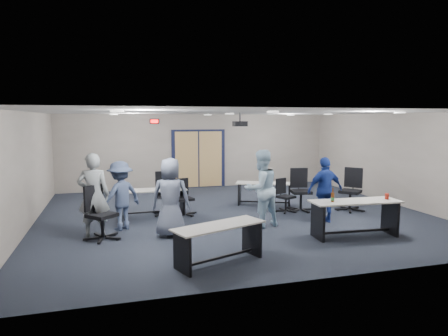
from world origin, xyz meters
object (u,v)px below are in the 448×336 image
object	(u,v)px
chair_loose_left	(102,213)
person_lightblue	(261,189)
table_back_left	(154,198)
person_back	(121,196)
table_back_right	(264,190)
person_navy	(325,190)
table_front_right	(355,212)
chair_back_c	(286,195)
chair_loose_right	(350,190)
person_gray	(94,195)
chair_back_a	(166,194)
table_front_left	(219,237)
chair_back_b	(184,197)
person_plaid	(171,197)
chair_back_d	(301,190)

from	to	relation	value
chair_loose_left	person_lightblue	xyz separation A→B (m)	(3.58, 0.03, 0.34)
table_back_left	person_back	xyz separation A→B (m)	(-0.87, -1.17, 0.32)
table_back_right	person_navy	bearing A→B (deg)	-48.26
table_front_right	chair_back_c	xyz separation A→B (m)	(-0.47, 2.51, -0.09)
chair_loose_left	chair_loose_right	bearing A→B (deg)	-34.83
person_gray	person_lightblue	world-z (taller)	person_lightblue
chair_back_a	person_back	xyz separation A→B (m)	(-1.19, -1.11, 0.22)
table_back_left	person_lightblue	distance (m)	2.98
chair_loose_right	chair_loose_left	bearing A→B (deg)	-122.90
table_front_left	person_gray	size ratio (longest dim) A/B	0.98
table_front_left	chair_back_c	world-z (taller)	chair_back_c
chair_back_c	chair_loose_left	bearing A→B (deg)	170.96
chair_back_b	chair_loose_left	bearing A→B (deg)	-154.35
person_navy	person_plaid	bearing A→B (deg)	-0.56
table_front_left	chair_back_c	size ratio (longest dim) A/B	1.96
table_front_right	chair_loose_right	world-z (taller)	chair_loose_right
chair_back_a	person_back	distance (m)	1.64
chair_back_c	person_lightblue	bearing A→B (deg)	-158.37
table_back_left	chair_back_d	world-z (taller)	chair_back_d
table_front_right	table_back_right	bearing A→B (deg)	105.09
table_front_right	person_lightblue	distance (m)	2.14
table_back_right	chair_loose_left	world-z (taller)	chair_loose_left
chair_back_c	chair_loose_right	xyz separation A→B (m)	(1.77, -0.36, 0.14)
table_back_left	person_lightblue	xyz separation A→B (m)	(2.30, -1.84, 0.44)
person_lightblue	chair_back_d	bearing A→B (deg)	-161.28
chair_back_a	person_plaid	world-z (taller)	person_plaid
table_front_right	person_gray	bearing A→B (deg)	168.09
chair_back_a	chair_back_d	size ratio (longest dim) A/B	0.98
chair_back_c	chair_loose_left	xyz separation A→B (m)	(-4.78, -1.25, 0.11)
table_front_left	chair_loose_right	size ratio (longest dim) A/B	1.51
table_front_right	person_gray	world-z (taller)	person_gray
person_plaid	chair_back_c	bearing A→B (deg)	-137.86
table_back_right	person_gray	xyz separation A→B (m)	(-4.71, -1.99, 0.46)
person_gray	chair_loose_left	bearing A→B (deg)	128.63
person_navy	person_back	xyz separation A→B (m)	(-4.84, 0.70, -0.02)
person_back	chair_back_b	bearing A→B (deg)	176.86
table_front_right	table_back_left	xyz separation A→B (m)	(-3.98, 3.13, -0.07)
chair_back_b	person_plaid	distance (m)	1.94
table_front_left	chair_back_c	xyz separation A→B (m)	(2.78, 3.26, -0.01)
person_plaid	table_front_right	bearing A→B (deg)	-176.67
table_front_left	person_back	distance (m)	3.17
table_back_left	person_navy	size ratio (longest dim) A/B	1.07
chair_back_b	person_plaid	bearing A→B (deg)	-122.06
table_back_left	person_gray	xyz separation A→B (m)	(-1.44, -1.61, 0.44)
table_front_right	person_lightblue	size ratio (longest dim) A/B	1.08
chair_back_d	person_gray	distance (m)	5.50
table_back_right	person_plaid	bearing A→B (deg)	-117.75
table_front_left	chair_back_b	distance (m)	3.65
table_back_left	chair_loose_right	bearing A→B (deg)	-12.17
chair_loose_left	table_back_right	bearing A→B (deg)	-16.17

